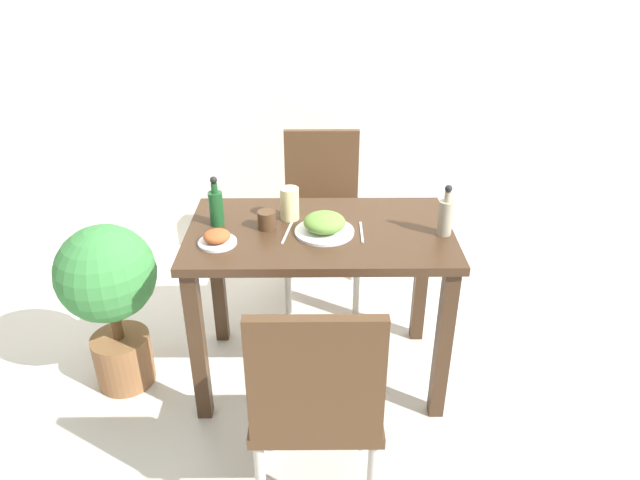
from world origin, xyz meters
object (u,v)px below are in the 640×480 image
potted_plant_left (109,290)px  sauce_bottle (216,206)px  condiment_bottle (446,216)px  juice_glass (290,204)px  food_plate (324,225)px  side_plate (217,238)px  chair_far (322,207)px  drink_cup (267,220)px  chair_near (316,398)px

potted_plant_left → sauce_bottle: bearing=12.1°
condiment_bottle → juice_glass: bearing=166.7°
food_plate → side_plate: 0.43m
side_plate → potted_plant_left: 0.57m
chair_far → drink_cup: chair_far is taller
potted_plant_left → juice_glass: bearing=11.3°
food_plate → potted_plant_left: 0.95m
chair_near → juice_glass: size_ratio=6.57×
chair_far → potted_plant_left: size_ratio=1.16×
food_plate → condiment_bottle: condiment_bottle is taller
juice_glass → side_plate: bearing=-140.9°
chair_far → potted_plant_left: (-0.90, -0.77, -0.03)m
condiment_bottle → food_plate: bearing=178.4°
drink_cup → condiment_bottle: size_ratio=0.35×
juice_glass → potted_plant_left: juice_glass is taller
chair_near → side_plate: bearing=-57.4°
drink_cup → juice_glass: bearing=44.5°
chair_near → side_plate: size_ratio=6.06×
chair_near → food_plate: bearing=-93.1°
side_plate → chair_far: bearing=63.5°
sauce_bottle → condiment_bottle: same height
chair_far → sauce_bottle: bearing=-123.5°
chair_far → potted_plant_left: chair_far is taller
food_plate → drink_cup: size_ratio=3.23×
juice_glass → chair_far: bearing=77.0°
chair_far → side_plate: chair_far is taller
juice_glass → sauce_bottle: (-0.30, -0.05, 0.01)m
condiment_bottle → potted_plant_left: bearing=-179.8°
food_plate → chair_near: bearing=-93.1°
food_plate → sauce_bottle: sauce_bottle is taller
food_plate → potted_plant_left: food_plate is taller
side_plate → condiment_bottle: 0.90m
condiment_bottle → side_plate: bearing=-175.2°
drink_cup → juice_glass: 0.13m
side_plate → potted_plant_left: size_ratio=0.19×
chair_far → potted_plant_left: bearing=-139.8°
potted_plant_left → condiment_bottle: bearing=0.2°
juice_glass → food_plate: bearing=-42.9°
drink_cup → chair_near: bearing=-74.8°
chair_near → chair_far: bearing=-91.4°
chair_far → chair_near: bearing=-91.4°
drink_cup → condiment_bottle: bearing=-4.7°
condiment_bottle → potted_plant_left: 1.43m
potted_plant_left → food_plate: bearing=1.1°
chair_far → juice_glass: (-0.14, -0.61, 0.30)m
side_plate → sauce_bottle: size_ratio=0.71×
food_plate → drink_cup: 0.24m
chair_near → condiment_bottle: condiment_bottle is taller
side_plate → sauce_bottle: sauce_bottle is taller
food_plate → sauce_bottle: size_ratio=1.13×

